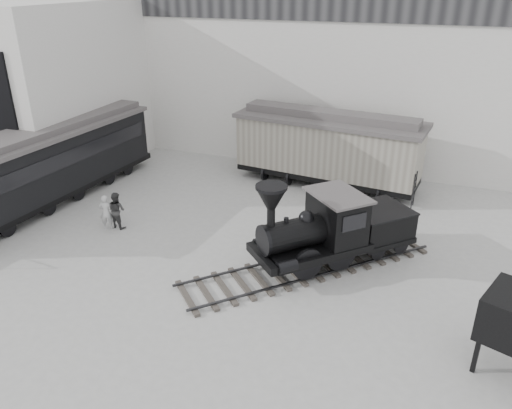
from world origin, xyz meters
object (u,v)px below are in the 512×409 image
at_px(locomotive, 328,233).
at_px(passenger_coach, 50,163).
at_px(visitor_a, 106,212).
at_px(visitor_b, 117,210).
at_px(boxcar, 328,146).

height_order(locomotive, passenger_coach, locomotive).
xyz_separation_m(passenger_coach, visitor_a, (4.24, -1.73, -1.14)).
bearing_deg(visitor_b, passenger_coach, -7.79).
distance_m(locomotive, passenger_coach, 13.99).
xyz_separation_m(locomotive, visitor_a, (-9.67, -0.42, -0.53)).
bearing_deg(boxcar, locomotive, -70.13).
bearing_deg(locomotive, passenger_coach, -140.50).
xyz_separation_m(locomotive, passenger_coach, (-13.92, 1.31, 0.61)).
xyz_separation_m(passenger_coach, visitor_b, (4.60, -1.45, -1.11)).
distance_m(visitor_a, visitor_b, 0.45).
relative_size(locomotive, visitor_b, 5.29).
relative_size(locomotive, passenger_coach, 0.66).
bearing_deg(passenger_coach, visitor_b, -12.42).
relative_size(locomotive, visitor_a, 5.51).
bearing_deg(boxcar, visitor_a, -126.02).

